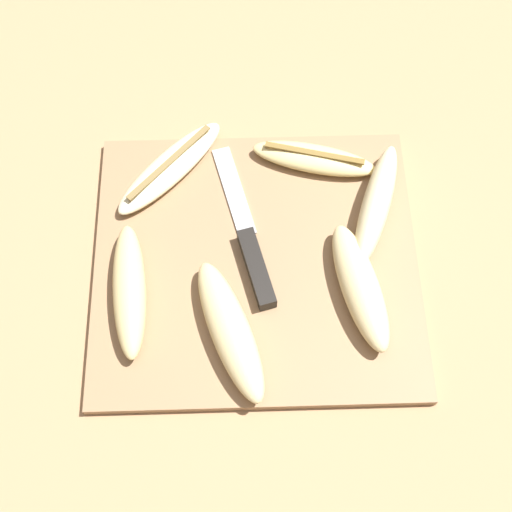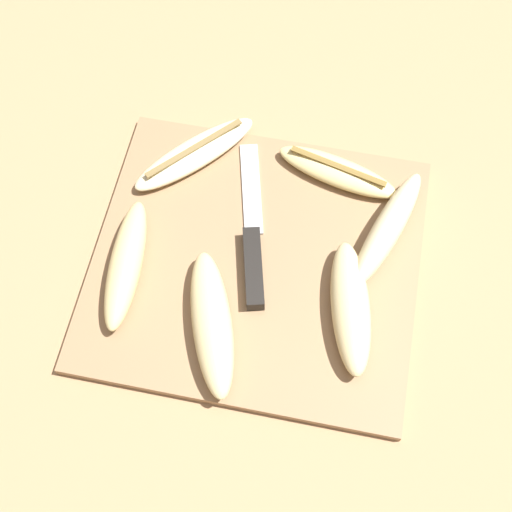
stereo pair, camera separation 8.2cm
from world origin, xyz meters
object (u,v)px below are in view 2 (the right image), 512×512
at_px(banana_ripe_center, 350,307).
at_px(banana_pale_long, 195,154).
at_px(banana_mellow_near, 212,323).
at_px(banana_golden_short, 337,172).
at_px(banana_cream_curved, 388,229).
at_px(knife, 255,252).
at_px(banana_spotted_left, 126,264).

xyz_separation_m(banana_ripe_center, banana_pale_long, (-0.22, 0.17, -0.01)).
bearing_deg(banana_mellow_near, banana_golden_short, 64.71).
relative_size(banana_cream_curved, banana_golden_short, 1.08).
relative_size(banana_ripe_center, banana_pale_long, 1.05).
relative_size(banana_mellow_near, banana_golden_short, 1.12).
relative_size(banana_pale_long, banana_golden_short, 0.98).
bearing_deg(banana_ripe_center, banana_cream_curved, 74.69).
xyz_separation_m(banana_ripe_center, banana_golden_short, (-0.04, 0.18, -0.01)).
relative_size(knife, banana_mellow_near, 1.26).
distance_m(banana_ripe_center, banana_mellow_near, 0.15).
height_order(banana_ripe_center, banana_cream_curved, banana_cream_curved).
bearing_deg(banana_spotted_left, banana_pale_long, 76.06).
relative_size(knife, banana_cream_curved, 1.30).
distance_m(banana_pale_long, banana_golden_short, 0.18).
distance_m(knife, banana_golden_short, 0.15).
bearing_deg(banana_mellow_near, banana_pale_long, 108.15).
height_order(banana_cream_curved, banana_mellow_near, banana_cream_curved).
relative_size(banana_ripe_center, banana_golden_short, 1.04).
distance_m(banana_ripe_center, banana_golden_short, 0.18).
height_order(banana_cream_curved, banana_pale_long, banana_cream_curved).
distance_m(knife, banana_pale_long, 0.15).
relative_size(knife, banana_ripe_center, 1.36).
height_order(banana_spotted_left, banana_pale_long, banana_spotted_left).
bearing_deg(banana_spotted_left, banana_mellow_near, -24.60).
bearing_deg(banana_spotted_left, knife, 18.45).
bearing_deg(banana_golden_short, banana_cream_curved, -46.47).
xyz_separation_m(banana_cream_curved, banana_pale_long, (-0.24, 0.06, -0.01)).
xyz_separation_m(banana_mellow_near, banana_pale_long, (-0.07, 0.22, -0.01)).
bearing_deg(banana_mellow_near, banana_cream_curved, 41.13).
bearing_deg(banana_pale_long, banana_spotted_left, -103.94).
distance_m(knife, banana_ripe_center, 0.13).
distance_m(banana_mellow_near, banana_spotted_left, 0.12).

